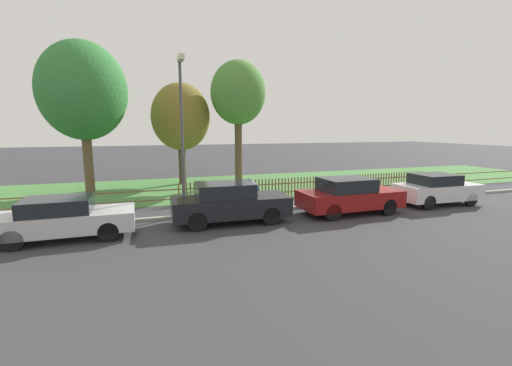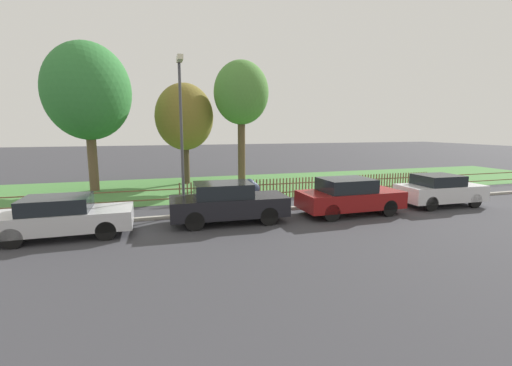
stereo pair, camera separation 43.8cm
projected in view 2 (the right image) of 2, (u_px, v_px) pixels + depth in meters
The scene contains 13 objects.
ground_plane at pixel (342, 206), 15.31m from camera, with size 120.00×120.00×0.00m, color #38383D.
kerb_stone at pixel (341, 205), 15.40m from camera, with size 40.73×0.20×0.12m, color #9E998E.
grass_strip at pixel (285, 183), 21.78m from camera, with size 40.73×8.65×0.01m, color #477F3D.
park_fence at pixel (316, 186), 17.63m from camera, with size 40.73×0.05×1.00m.
parked_car_silver_hatchback at pixel (63, 216), 10.91m from camera, with size 4.08×1.71×1.32m.
parked_car_black_saloon at pixel (227, 202), 12.58m from camera, with size 4.31×1.83×1.50m.
parked_car_navy_estate at pixel (349, 196), 13.83m from camera, with size 4.17×1.82×1.47m.
parked_car_red_compact at pixel (440, 190), 15.33m from camera, with size 3.78×1.79×1.41m.
covered_motorcycle at pixel (242, 189), 15.53m from camera, with size 2.02×0.79×1.18m.
tree_nearest_kerb at pixel (88, 92), 18.32m from camera, with size 4.50×4.50×8.00m.
tree_behind_motorcycle at pixel (184, 117), 21.01m from camera, with size 3.54×3.54×6.19m.
tree_mid_park at pixel (241, 94), 20.34m from camera, with size 3.27×3.27×7.43m.
street_lamp at pixel (181, 120), 13.07m from camera, with size 0.20×0.79×6.07m.
Camera 2 is at (-8.02, -13.20, 3.46)m, focal length 24.00 mm.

